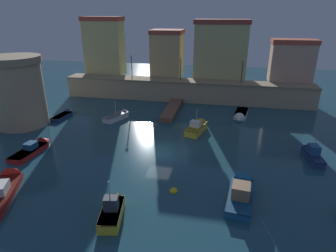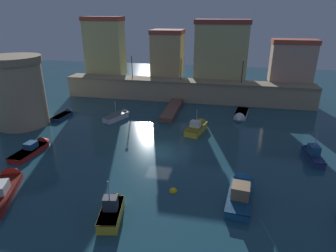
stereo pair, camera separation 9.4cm
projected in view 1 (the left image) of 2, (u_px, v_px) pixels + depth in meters
The scene contains 18 objects.
ground_plane at pixel (159, 151), 29.72m from camera, with size 103.68×103.68×0.00m, color #1E4756.
quay_wall at pixel (185, 90), 46.21m from camera, with size 39.35×3.34×3.33m.
old_town_backdrop at pixel (191, 51), 47.31m from camera, with size 37.36×4.90×9.60m.
fortress_tower at pixel (18, 91), 35.17m from camera, with size 6.57×6.57×8.60m.
pier_dock at pixel (172, 110), 41.30m from camera, with size 1.78×9.23×0.70m.
quay_lamp_0 at pixel (132, 63), 46.32m from camera, with size 0.32×0.32×3.70m.
quay_lamp_1 at pixel (181, 65), 44.90m from camera, with size 0.32×0.32×3.43m.
quay_lamp_2 at pixel (242, 67), 43.12m from camera, with size 0.32×0.32×3.63m.
moored_boat_0 at pixel (241, 189), 22.60m from camera, with size 2.39×6.16×2.13m.
moored_boat_1 at pixel (241, 115), 38.96m from camera, with size 2.26×5.08×1.44m.
moored_boat_2 at pixel (65, 115), 39.57m from camera, with size 1.50×4.32×1.22m.
moored_boat_3 at pixel (119, 116), 38.79m from camera, with size 3.03×4.72×2.87m.
moored_boat_4 at pixel (113, 208), 20.32m from camera, with size 2.07×4.26×3.37m.
moored_boat_5 at pixel (198, 127), 34.79m from camera, with size 2.65×5.07×3.20m.
moored_boat_6 at pixel (311, 153), 28.29m from camera, with size 1.51×4.65×3.07m.
moored_boat_7 at pixel (36, 147), 29.92m from camera, with size 1.87×5.56×1.61m.
moored_boat_8 at pixel (5, 186), 23.25m from camera, with size 4.32×7.28×1.85m.
mooring_buoy_0 at pixel (174, 191), 23.13m from camera, with size 0.64×0.64×0.64m, color yellow.
Camera 1 is at (6.24, -25.90, 13.46)m, focal length 30.78 mm.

